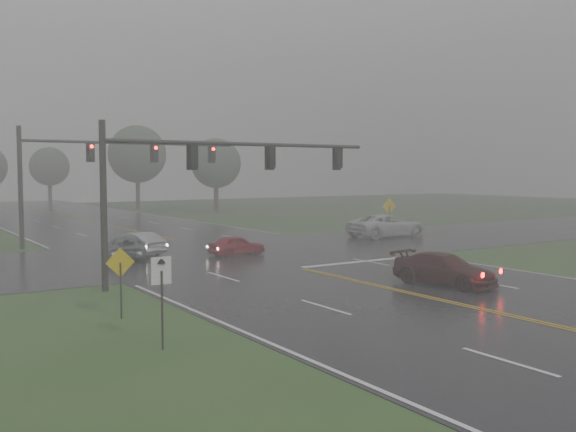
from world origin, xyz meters
TOP-DOWN VIEW (x-y plane):
  - ground at (0.00, 0.00)m, footprint 180.00×180.00m
  - main_road at (0.00, 20.00)m, footprint 18.00×160.00m
  - cross_street at (0.00, 22.00)m, footprint 120.00×14.00m
  - stop_bar at (4.50, 14.40)m, footprint 8.50×0.50m
  - sedan_maroon at (2.57, 6.85)m, footprint 2.77×4.99m
  - sedan_red at (-0.23, 20.53)m, footprint 3.47×1.50m
  - sedan_silver at (-5.10, 23.98)m, footprint 2.42×4.32m
  - car_grey at (-6.19, 22.64)m, footprint 3.40×4.92m
  - pickup_white at (14.31, 23.61)m, footprint 6.29×3.08m
  - signal_gantry_near at (-5.95, 13.63)m, footprint 13.65×0.31m
  - signal_gantry_far at (-5.42, 30.86)m, footprint 15.23×0.40m
  - sign_diamond_west at (-11.29, 8.36)m, footprint 1.00×0.09m
  - sign_arrow_white at (-11.57, 4.06)m, footprint 0.58×0.10m
  - sign_diamond_east at (14.59, 23.71)m, footprint 1.22×0.20m
  - tree_ne_a at (10.71, 67.11)m, footprint 7.39×7.39m
  - tree_e_near at (17.64, 58.58)m, footprint 6.14×6.14m
  - tree_n_far at (4.68, 88.51)m, footprint 5.87×5.87m

SIDE VIEW (x-z plane):
  - ground at x=0.00m, z-range 0.00..0.00m
  - main_road at x=0.00m, z-range -0.01..0.01m
  - cross_street at x=0.00m, z-range -0.01..0.01m
  - stop_bar at x=4.50m, z-range 0.00..0.00m
  - sedan_maroon at x=2.57m, z-range -0.68..0.68m
  - sedan_red at x=-0.23m, z-range -0.58..0.58m
  - sedan_silver at x=-5.10m, z-range -0.67..0.67m
  - car_grey at x=-6.19m, z-range -0.62..0.62m
  - pickup_white at x=14.31m, z-range -0.86..0.86m
  - sign_diamond_west at x=-11.29m, z-range 0.42..2.83m
  - sign_arrow_white at x=-11.57m, z-range 0.52..3.12m
  - sign_diamond_east at x=14.59m, z-range 0.51..3.47m
  - signal_gantry_near at x=-5.95m, z-range 1.46..8.52m
  - signal_gantry_far at x=-5.42m, z-range 1.63..9.47m
  - tree_n_far at x=4.68m, z-range 1.35..9.97m
  - tree_e_near at x=17.64m, z-range 1.42..10.44m
  - tree_ne_a at x=10.71m, z-range 1.72..12.58m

